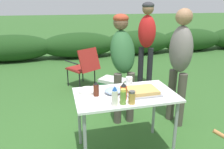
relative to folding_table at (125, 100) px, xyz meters
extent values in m
ellipsoid|color=#1E4219|center=(-2.00, 4.81, -0.27)|extent=(2.40, 0.90, 0.79)
ellipsoid|color=#1E4219|center=(0.00, 4.81, -0.27)|extent=(2.40, 0.90, 0.79)
ellipsoid|color=#1E4219|center=(2.00, 4.81, -0.27)|extent=(2.40, 0.90, 0.79)
ellipsoid|color=#1E4219|center=(4.00, 4.81, -0.27)|extent=(2.40, 0.90, 0.79)
cube|color=white|center=(0.00, 0.00, 0.06)|extent=(1.10, 0.64, 0.02)
cylinder|color=gray|center=(-0.49, -0.27, -0.31)|extent=(0.04, 0.04, 0.71)
cylinder|color=gray|center=(0.49, -0.27, -0.31)|extent=(0.04, 0.04, 0.71)
cylinder|color=gray|center=(-0.49, 0.27, -0.31)|extent=(0.04, 0.04, 0.71)
cylinder|color=gray|center=(0.49, 0.27, -0.31)|extent=(0.04, 0.04, 0.71)
cube|color=#9E9EA3|center=(0.18, -0.04, 0.09)|extent=(0.37, 0.29, 0.02)
cube|color=tan|center=(0.18, -0.04, 0.11)|extent=(0.32, 0.25, 0.04)
cylinder|color=white|center=(-0.39, 0.15, 0.09)|extent=(0.21, 0.21, 0.03)
ellipsoid|color=#99B2CC|center=(-0.13, 0.04, 0.11)|extent=(0.19, 0.19, 0.06)
cylinder|color=white|center=(0.12, 0.23, 0.13)|extent=(0.08, 0.08, 0.11)
cylinder|color=silver|center=(-0.19, -0.25, 0.16)|extent=(0.06, 0.06, 0.16)
cone|color=#194793|center=(-0.19, -0.25, 0.26)|extent=(0.05, 0.05, 0.04)
cylinder|color=#B2893D|center=(-0.01, -0.25, 0.13)|extent=(0.07, 0.07, 0.11)
cylinder|color=#4C4C4C|center=(-0.01, -0.25, 0.20)|extent=(0.06, 0.06, 0.02)
cylinder|color=olive|center=(-0.10, -0.24, 0.14)|extent=(0.06, 0.06, 0.13)
cylinder|color=#D1CC47|center=(-0.10, -0.24, 0.22)|extent=(0.05, 0.05, 0.02)
cylinder|color=#562314|center=(-0.32, 0.03, 0.14)|extent=(0.06, 0.06, 0.13)
cone|color=black|center=(-0.32, 0.03, 0.22)|extent=(0.05, 0.05, 0.04)
cylinder|color=#CC4214|center=(-0.06, -0.12, 0.15)|extent=(0.07, 0.07, 0.14)
cone|color=black|center=(-0.06, -0.12, 0.24)|extent=(0.06, 0.06, 0.04)
cylinder|color=#4C473D|center=(0.10, 0.65, -0.29)|extent=(0.11, 0.11, 0.75)
cylinder|color=#4C473D|center=(0.29, 0.65, -0.29)|extent=(0.11, 0.11, 0.75)
ellipsoid|color=#28562D|center=(0.20, 0.76, 0.37)|extent=(0.36, 0.47, 0.66)
sphere|color=brown|center=(0.20, 0.88, 0.76)|extent=(0.21, 0.21, 0.21)
ellipsoid|color=#993823|center=(0.20, 0.88, 0.82)|extent=(0.22, 0.22, 0.13)
cylinder|color=#4C473D|center=(0.90, 0.56, -0.27)|extent=(0.12, 0.12, 0.78)
cylinder|color=#4C473D|center=(0.93, 0.36, -0.27)|extent=(0.12, 0.12, 0.78)
ellipsoid|color=slate|center=(0.92, 0.46, 0.43)|extent=(0.32, 0.40, 0.63)
sphere|color=#936B4C|center=(0.92, 0.46, 0.85)|extent=(0.22, 0.22, 0.22)
cylinder|color=black|center=(1.00, 2.05, -0.26)|extent=(0.11, 0.11, 0.81)
cylinder|color=black|center=(1.15, 1.93, -0.26)|extent=(0.11, 0.11, 0.81)
ellipsoid|color=red|center=(1.08, 1.99, 0.47)|extent=(0.44, 0.42, 0.65)
sphere|color=#936B4C|center=(1.08, 1.99, 0.91)|extent=(0.22, 0.22, 0.22)
ellipsoid|color=#333338|center=(1.08, 1.99, 0.97)|extent=(0.23, 0.23, 0.13)
cylinder|color=#B27A42|center=(0.78, -0.61, -0.18)|extent=(0.16, 0.15, 0.10)
cube|color=maroon|center=(-0.24, 2.27, -0.28)|extent=(0.63, 0.63, 0.03)
cube|color=maroon|center=(-0.09, 2.03, -0.05)|extent=(0.48, 0.38, 0.44)
cylinder|color=black|center=(-0.30, 1.99, -0.47)|extent=(0.02, 0.02, 0.38)
cylinder|color=black|center=(0.04, 2.20, -0.47)|extent=(0.02, 0.02, 0.38)
cylinder|color=black|center=(-0.52, 2.33, -0.47)|extent=(0.02, 0.02, 0.38)
cylinder|color=black|center=(-0.18, 2.54, -0.47)|extent=(0.02, 0.02, 0.38)
cylinder|color=black|center=(-0.44, 2.14, -0.10)|extent=(0.24, 0.36, 0.02)
cylinder|color=black|center=(-0.04, 2.39, -0.10)|extent=(0.24, 0.36, 0.02)
cube|color=#286B3D|center=(0.28, 1.59, -0.52)|extent=(0.57, 0.57, 0.28)
cube|color=silver|center=(0.28, 1.59, -0.35)|extent=(0.57, 0.57, 0.06)
camera|label=1|loc=(-0.68, -2.09, 1.03)|focal=35.00mm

